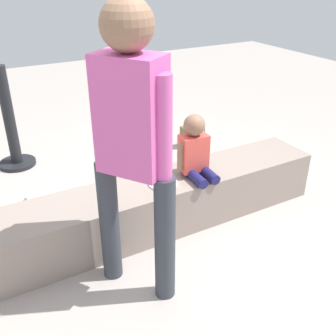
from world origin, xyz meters
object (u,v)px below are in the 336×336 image
at_px(party_cup_red, 142,148).
at_px(cake_box_white, 99,197).
at_px(handbag_brown_canvas, 192,135).
at_px(water_bottle_far_side, 191,154).
at_px(cake_plate, 163,182).
at_px(child_seated, 195,150).
at_px(handbag_black_leather, 134,161).
at_px(water_bottle_near_gift, 28,207).
at_px(adult_standing, 132,135).

bearing_deg(party_cup_red, cake_box_white, -135.60).
distance_m(cake_box_white, handbag_brown_canvas, 1.51).
xyz_separation_m(water_bottle_far_side, cake_box_white, (-1.11, -0.28, -0.04)).
bearing_deg(cake_plate, party_cup_red, 70.75).
relative_size(cake_plate, cake_box_white, 0.76).
bearing_deg(child_seated, handbag_black_leather, 94.01).
distance_m(cake_plate, cake_box_white, 0.75).
xyz_separation_m(child_seated, cake_plate, (-0.28, -0.01, -0.19)).
relative_size(water_bottle_near_gift, water_bottle_far_side, 0.84).
distance_m(adult_standing, cake_plate, 0.88).
relative_size(adult_standing, party_cup_red, 18.77).
relative_size(child_seated, party_cup_red, 5.23).
xyz_separation_m(cake_plate, water_bottle_near_gift, (-0.88, 0.69, -0.33)).
xyz_separation_m(party_cup_red, handbag_black_leather, (-0.26, -0.35, 0.06)).
distance_m(adult_standing, water_bottle_far_side, 2.03).
bearing_deg(cake_box_white, party_cup_red, 44.40).
bearing_deg(adult_standing, water_bottle_far_side, 46.87).
xyz_separation_m(adult_standing, cake_box_white, (0.12, 1.03, -0.98)).
bearing_deg(cake_box_white, water_bottle_far_side, 14.14).
height_order(cake_plate, cake_box_white, cake_plate).
height_order(child_seated, party_cup_red, child_seated).
height_order(adult_standing, handbag_brown_canvas, adult_standing).
bearing_deg(handbag_black_leather, child_seated, -85.99).
bearing_deg(handbag_black_leather, adult_standing, -113.87).
bearing_deg(water_bottle_near_gift, handbag_black_leather, 15.92).
height_order(water_bottle_near_gift, handbag_brown_canvas, handbag_brown_canvas).
bearing_deg(water_bottle_far_side, child_seated, -121.29).
xyz_separation_m(adult_standing, handbag_black_leather, (0.64, 1.45, -0.94)).
distance_m(water_bottle_near_gift, handbag_black_leather, 1.14).
distance_m(cake_plate, handbag_black_leather, 1.07).
bearing_deg(party_cup_red, handbag_brown_canvas, -11.46).
bearing_deg(cake_plate, water_bottle_far_side, 47.27).
bearing_deg(cake_plate, adult_standing, -133.89).
distance_m(child_seated, cake_box_white, 0.99).
relative_size(water_bottle_near_gift, cake_box_white, 0.63).
relative_size(cake_box_white, handbag_brown_canvas, 0.90).
bearing_deg(adult_standing, child_seated, 32.87).
distance_m(water_bottle_far_side, cake_box_white, 1.15).
height_order(party_cup_red, cake_box_white, cake_box_white).
xyz_separation_m(cake_plate, handbag_black_leather, (0.21, 1.00, -0.31)).
height_order(cake_plate, water_bottle_near_gift, cake_plate).
bearing_deg(cake_box_white, handbag_black_leather, 38.53).
distance_m(child_seated, party_cup_red, 1.47).
relative_size(party_cup_red, handbag_black_leather, 0.27).
relative_size(adult_standing, water_bottle_far_side, 7.92).
relative_size(water_bottle_near_gift, party_cup_red, 2.00).
bearing_deg(party_cup_red, handbag_black_leather, -126.62).
height_order(cake_plate, water_bottle_far_side, cake_plate).
bearing_deg(handbag_brown_canvas, water_bottle_far_side, -123.65).
relative_size(cake_plate, handbag_black_leather, 0.66).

